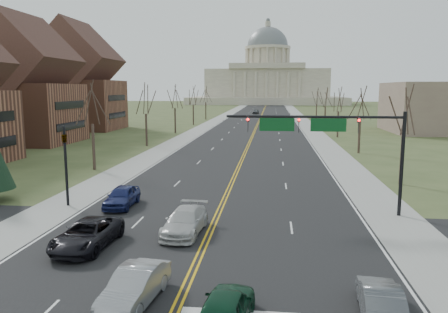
% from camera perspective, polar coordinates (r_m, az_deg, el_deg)
% --- Properties ---
extents(ground, '(600.00, 600.00, 0.00)m').
position_cam_1_polar(ground, '(19.34, -5.65, -17.91)').
color(ground, '#3B4A25').
rests_on(ground, ground).
extents(road, '(20.00, 380.00, 0.01)m').
position_cam_1_polar(road, '(127.23, 4.69, 4.87)').
color(road, black).
rests_on(road, ground).
extents(cross_road, '(120.00, 14.00, 0.01)m').
position_cam_1_polar(cross_road, '(24.74, -2.71, -11.73)').
color(cross_road, black).
rests_on(cross_road, ground).
extents(sidewalk_left, '(4.00, 380.00, 0.03)m').
position_cam_1_polar(sidewalk_left, '(128.14, -0.70, 4.93)').
color(sidewalk_left, gray).
rests_on(sidewalk_left, ground).
extents(sidewalk_right, '(4.00, 380.00, 0.03)m').
position_cam_1_polar(sidewalk_right, '(127.44, 10.11, 4.77)').
color(sidewalk_right, gray).
rests_on(sidewalk_right, ground).
extents(center_line, '(0.42, 380.00, 0.01)m').
position_cam_1_polar(center_line, '(127.23, 4.69, 4.87)').
color(center_line, gold).
rests_on(center_line, road).
extents(edge_line_left, '(0.15, 380.00, 0.01)m').
position_cam_1_polar(edge_line_left, '(127.89, 0.29, 4.92)').
color(edge_line_left, silver).
rests_on(edge_line_left, road).
extents(edge_line_right, '(0.15, 380.00, 0.01)m').
position_cam_1_polar(edge_line_right, '(127.32, 9.12, 4.79)').
color(edge_line_right, silver).
rests_on(edge_line_right, road).
extents(capitol, '(90.00, 60.00, 50.00)m').
position_cam_1_polar(capitol, '(266.87, 5.65, 9.95)').
color(capitol, beige).
rests_on(capitol, ground).
extents(signal_mast, '(12.12, 0.44, 7.20)m').
position_cam_1_polar(signal_mast, '(30.74, 13.34, 3.12)').
color(signal_mast, black).
rests_on(signal_mast, ground).
extents(signal_left, '(0.32, 0.36, 6.00)m').
position_cam_1_polar(signal_left, '(34.33, -20.01, -0.05)').
color(signal_left, black).
rests_on(signal_left, ground).
extents(tree_r_0, '(3.74, 3.74, 8.50)m').
position_cam_1_polar(tree_r_0, '(42.60, 22.53, 5.27)').
color(tree_r_0, '#33261E').
rests_on(tree_r_0, ground).
extents(tree_l_0, '(3.96, 3.96, 9.00)m').
position_cam_1_polar(tree_l_0, '(48.84, -16.90, 6.39)').
color(tree_l_0, '#33261E').
rests_on(tree_l_0, ground).
extents(tree_r_1, '(3.74, 3.74, 8.50)m').
position_cam_1_polar(tree_r_1, '(62.05, 17.43, 6.44)').
color(tree_r_1, '#33261E').
rests_on(tree_r_1, ground).
extents(tree_l_1, '(3.96, 3.96, 9.00)m').
position_cam_1_polar(tree_l_1, '(67.68, -10.21, 7.20)').
color(tree_l_1, '#33261E').
rests_on(tree_l_1, ground).
extents(tree_r_2, '(3.74, 3.74, 8.50)m').
position_cam_1_polar(tree_r_2, '(81.76, 14.77, 7.03)').
color(tree_r_2, '#33261E').
rests_on(tree_r_2, ground).
extents(tree_l_2, '(3.96, 3.96, 9.00)m').
position_cam_1_polar(tree_l_2, '(87.04, -6.44, 7.61)').
color(tree_l_2, '#33261E').
rests_on(tree_l_2, ground).
extents(tree_r_3, '(3.74, 3.74, 8.50)m').
position_cam_1_polar(tree_r_3, '(101.59, 13.14, 7.38)').
color(tree_r_3, '#33261E').
rests_on(tree_r_3, ground).
extents(tree_l_3, '(3.96, 3.96, 9.00)m').
position_cam_1_polar(tree_l_3, '(106.63, -4.05, 7.85)').
color(tree_l_3, '#33261E').
rests_on(tree_l_3, ground).
extents(tree_r_4, '(3.74, 3.74, 8.50)m').
position_cam_1_polar(tree_r_4, '(121.47, 12.04, 7.61)').
color(tree_r_4, '#33261E').
rests_on(tree_r_4, ground).
extents(tree_l_4, '(3.96, 3.96, 9.00)m').
position_cam_1_polar(tree_l_4, '(126.36, -2.41, 8.01)').
color(tree_l_4, '#33261E').
rests_on(tree_l_4, ground).
extents(bldg_left_mid, '(15.10, 14.28, 20.75)m').
position_cam_1_polar(bldg_left_mid, '(77.77, -24.58, 7.92)').
color(bldg_left_mid, brown).
rests_on(bldg_left_mid, ground).
extents(bldg_left_far, '(17.10, 14.28, 23.25)m').
position_cam_1_polar(bldg_left_far, '(99.99, -18.52, 8.85)').
color(bldg_left_far, brown).
rests_on(bldg_left_far, ground).
extents(car_nb_inner_lead, '(2.20, 4.54, 1.49)m').
position_cam_1_polar(car_nb_inner_lead, '(16.84, 0.18, -19.25)').
color(car_nb_inner_lead, '#0C3520').
rests_on(car_nb_inner_lead, road).
extents(car_nb_outer_lead, '(1.81, 4.28, 1.37)m').
position_cam_1_polar(car_nb_outer_lead, '(18.55, 19.74, -17.23)').
color(car_nb_outer_lead, '#4D5155').
rests_on(car_nb_outer_lead, road).
extents(car_sb_inner_lead, '(2.06, 4.59, 1.46)m').
position_cam_1_polar(car_sb_inner_lead, '(18.85, -11.58, -16.28)').
color(car_sb_inner_lead, gray).
rests_on(car_sb_inner_lead, road).
extents(car_sb_outer_lead, '(2.74, 5.52, 1.50)m').
position_cam_1_polar(car_sb_outer_lead, '(25.54, -17.42, -9.67)').
color(car_sb_outer_lead, black).
rests_on(car_sb_outer_lead, road).
extents(car_sb_inner_second, '(2.39, 5.26, 1.49)m').
position_cam_1_polar(car_sb_inner_second, '(26.79, -5.12, -8.43)').
color(car_sb_inner_second, '#B7B7B7').
rests_on(car_sb_inner_second, road).
extents(car_sb_outer_second, '(1.91, 4.59, 1.55)m').
position_cam_1_polar(car_sb_outer_second, '(33.39, -13.18, -5.10)').
color(car_sb_outer_second, navy).
rests_on(car_sb_outer_second, road).
extents(car_far_nb, '(2.79, 5.41, 1.46)m').
position_cam_1_polar(car_far_nb, '(105.91, 5.40, 4.47)').
color(car_far_nb, black).
rests_on(car_far_nb, road).
extents(car_far_sb, '(2.44, 4.91, 1.61)m').
position_cam_1_polar(car_far_sb, '(154.65, 4.17, 5.87)').
color(car_far_sb, '#515559').
rests_on(car_far_sb, road).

